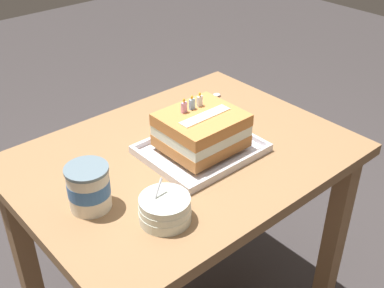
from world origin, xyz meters
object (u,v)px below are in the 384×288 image
Objects in this scene: foil_tray at (201,150)px; serving_spoon_near_tray at (212,96)px; birthday_cake at (201,130)px; ice_cream_tub at (89,187)px; bowl_stack at (165,209)px.

foil_tray is 0.37m from serving_spoon_near_tray.
birthday_cake is 0.37m from serving_spoon_near_tray.
ice_cream_tub reaches higher than serving_spoon_near_tray.
bowl_stack is at bearing -148.14° from foil_tray.
ice_cream_tub is at bearing -179.51° from foil_tray.
foil_tray is at bearing 31.86° from bowl_stack.
serving_spoon_near_tray is (0.66, 0.25, -0.06)m from ice_cream_tub.
bowl_stack is (-0.27, -0.17, 0.03)m from foil_tray.
bowl_stack reaches higher than foil_tray.
serving_spoon_near_tray is at bearing 41.62° from foil_tray.
foil_tray is 0.07m from birthday_cake.
birthday_cake reaches higher than bowl_stack.
ice_cream_tub is at bearing -159.35° from serving_spoon_near_tray.
foil_tray is 2.55× the size of bowl_stack.
birthday_cake is 0.32m from bowl_stack.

